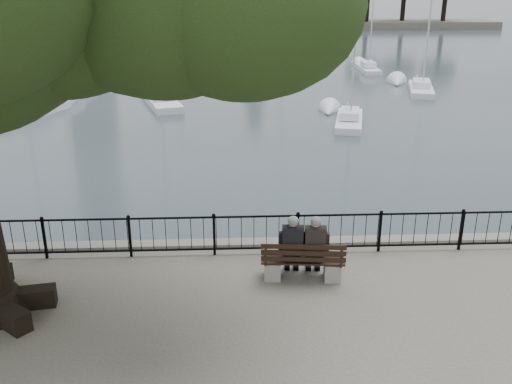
{
  "coord_description": "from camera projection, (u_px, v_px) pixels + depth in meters",
  "views": [
    {
      "loc": [
        -0.57,
        -9.9,
        6.28
      ],
      "look_at": [
        0.0,
        2.5,
        1.6
      ],
      "focal_mm": 40.0,
      "sensor_mm": 36.0,
      "label": 1
    }
  ],
  "objects": [
    {
      "name": "harbor",
      "position": [
        255.0,
        262.0,
        14.47
      ],
      "size": [
        260.0,
        260.0,
        1.2
      ],
      "color": "#656059",
      "rests_on": "ground"
    },
    {
      "name": "lion_monument",
      "position": [
        254.0,
        32.0,
        57.86
      ],
      "size": [
        5.75,
        5.75,
        8.55
      ],
      "color": "#656059",
      "rests_on": "ground"
    },
    {
      "name": "railing",
      "position": [
        256.0,
        233.0,
        13.63
      ],
      "size": [
        22.06,
        0.06,
        1.0
      ],
      "color": "black",
      "rests_on": "ground"
    },
    {
      "name": "sailboat_f",
      "position": [
        281.0,
        76.0,
        43.1
      ],
      "size": [
        3.23,
        5.17,
        10.22
      ],
      "color": "white",
      "rests_on": "ground"
    },
    {
      "name": "sailboat_c",
      "position": [
        349.0,
        119.0,
        29.98
      ],
      "size": [
        2.34,
        4.9,
        10.01
      ],
      "color": "white",
      "rests_on": "ground"
    },
    {
      "name": "person_left",
      "position": [
        292.0,
        248.0,
        12.53
      ],
      "size": [
        0.47,
        0.78,
        1.53
      ],
      "color": "black",
      "rests_on": "ground"
    },
    {
      "name": "person_right",
      "position": [
        315.0,
        249.0,
        12.51
      ],
      "size": [
        0.47,
        0.78,
        1.53
      ],
      "color": "black",
      "rests_on": "ground"
    },
    {
      "name": "sailboat_d",
      "position": [
        421.0,
        88.0,
        38.46
      ],
      "size": [
        2.77,
        5.48,
        9.17
      ],
      "color": "white",
      "rests_on": "ground"
    },
    {
      "name": "bench",
      "position": [
        303.0,
        265.0,
        12.55
      ],
      "size": [
        1.87,
        0.72,
        0.96
      ],
      "color": "slate",
      "rests_on": "ground"
    },
    {
      "name": "sailboat_a",
      "position": [
        29.0,
        111.0,
        31.74
      ],
      "size": [
        3.45,
        5.82,
        9.93
      ],
      "color": "white",
      "rests_on": "ground"
    },
    {
      "name": "sailboat_g",
      "position": [
        368.0,
        68.0,
        47.07
      ],
      "size": [
        1.41,
        4.75,
        8.33
      ],
      "color": "white",
      "rests_on": "ground"
    },
    {
      "name": "sailboat_e",
      "position": [
        68.0,
        93.0,
        36.29
      ],
      "size": [
        2.52,
        5.79,
        12.56
      ],
      "color": "white",
      "rests_on": "ground"
    },
    {
      "name": "far_shore",
      "position": [
        402.0,
        1.0,
        85.8
      ],
      "size": [
        30.0,
        8.6,
        9.18
      ],
      "color": "#524F45",
      "rests_on": "ground"
    },
    {
      "name": "sailboat_b",
      "position": [
        162.0,
        99.0,
        34.54
      ],
      "size": [
        3.13,
        5.87,
        12.35
      ],
      "color": "white",
      "rests_on": "ground"
    },
    {
      "name": "sailboat_h",
      "position": [
        179.0,
        59.0,
        51.59
      ],
      "size": [
        2.71,
        5.56,
        12.7
      ],
      "color": "white",
      "rests_on": "ground"
    }
  ]
}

